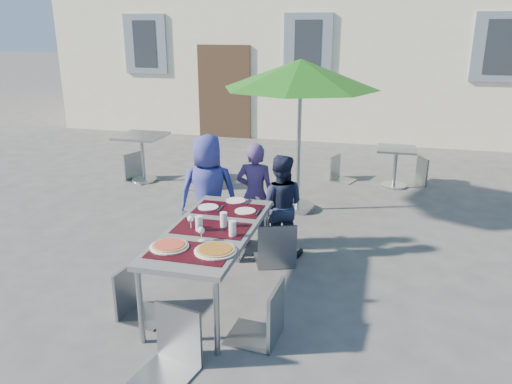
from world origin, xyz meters
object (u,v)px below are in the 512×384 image
(child_1, at_px, (255,195))
(cafe_table_0, at_px, (142,148))
(patio_umbrella, at_px, (301,76))
(pizza_near_right, at_px, (215,250))
(chair_0, at_px, (203,205))
(bg_chair_r_1, at_px, (418,154))
(chair_5, at_px, (169,307))
(child_0, at_px, (208,193))
(child_2, at_px, (280,206))
(bg_chair_l_0, at_px, (136,150))
(bg_chair_r_0, at_px, (198,158))
(cafe_table_1, at_px, (395,162))
(chair_4, at_px, (265,280))
(chair_2, at_px, (276,218))
(chair_3, at_px, (134,264))
(bg_chair_l_1, at_px, (341,153))
(pizza_near_left, at_px, (169,246))
(chair_1, at_px, (225,219))
(dining_table, at_px, (211,234))

(child_1, bearing_deg, cafe_table_0, -41.68)
(patio_umbrella, bearing_deg, pizza_near_right, -92.86)
(child_1, distance_m, cafe_table_0, 3.34)
(chair_0, xyz_separation_m, bg_chair_r_1, (2.60, 3.51, -0.07))
(child_1, height_order, chair_5, child_1)
(child_0, height_order, child_2, child_0)
(bg_chair_l_0, distance_m, bg_chair_r_0, 1.21)
(child_1, distance_m, chair_5, 2.51)
(child_2, height_order, bg_chair_r_0, child_2)
(chair_0, relative_size, cafe_table_1, 1.51)
(child_0, xyz_separation_m, bg_chair_r_0, (-1.01, 2.28, -0.20))
(cafe_table_1, bearing_deg, chair_4, -102.86)
(pizza_near_right, relative_size, chair_2, 0.37)
(child_1, height_order, bg_chair_r_1, child_1)
(child_0, distance_m, cafe_table_0, 3.16)
(chair_5, height_order, bg_chair_r_1, chair_5)
(chair_5, distance_m, patio_umbrella, 4.11)
(child_2, relative_size, chair_4, 1.24)
(bg_chair_l_0, bearing_deg, chair_2, -40.59)
(chair_3, relative_size, bg_chair_l_1, 1.07)
(pizza_near_left, xyz_separation_m, chair_2, (0.66, 1.37, -0.19))
(cafe_table_0, bearing_deg, child_0, -48.85)
(bg_chair_l_1, bearing_deg, cafe_table_1, -9.16)
(bg_chair_l_0, height_order, cafe_table_1, bg_chair_l_0)
(child_1, bearing_deg, bg_chair_r_1, -125.70)
(chair_0, distance_m, cafe_table_0, 3.22)
(chair_0, bearing_deg, chair_1, -20.58)
(child_0, relative_size, cafe_table_1, 2.11)
(chair_0, bearing_deg, dining_table, -65.34)
(chair_0, bearing_deg, chair_3, -94.80)
(pizza_near_left, bearing_deg, chair_3, 174.85)
(dining_table, xyz_separation_m, patio_umbrella, (0.37, 2.72, 1.26))
(child_2, bearing_deg, patio_umbrella, -94.05)
(dining_table, relative_size, chair_2, 1.87)
(chair_0, relative_size, cafe_table_0, 1.22)
(dining_table, distance_m, child_2, 1.26)
(pizza_near_right, height_order, chair_5, chair_5)
(bg_chair_l_1, bearing_deg, dining_table, -100.65)
(patio_umbrella, height_order, bg_chair_l_0, patio_umbrella)
(chair_0, distance_m, cafe_table_1, 3.96)
(child_1, bearing_deg, child_2, 147.81)
(child_0, relative_size, chair_5, 1.48)
(dining_table, distance_m, child_1, 1.38)
(dining_table, relative_size, bg_chair_r_0, 2.09)
(pizza_near_left, xyz_separation_m, bg_chair_l_1, (1.04, 4.93, -0.28))
(dining_table, bearing_deg, patio_umbrella, 82.22)
(chair_2, bearing_deg, bg_chair_l_1, 83.94)
(pizza_near_right, bearing_deg, chair_3, 178.78)
(patio_umbrella, distance_m, bg_chair_l_1, 2.30)
(chair_3, xyz_separation_m, bg_chair_r_1, (2.73, 4.99, -0.00))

